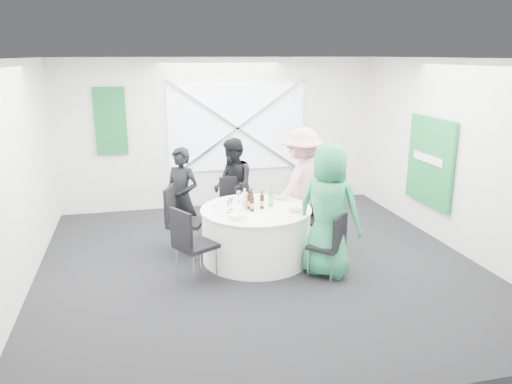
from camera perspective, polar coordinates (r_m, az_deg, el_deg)
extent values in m
plane|color=black|center=(7.08, 0.39, -8.24)|extent=(6.00, 6.00, 0.00)
plane|color=silver|center=(6.48, 0.43, 15.04)|extent=(6.00, 6.00, 0.00)
plane|color=white|center=(9.53, -3.99, 6.70)|extent=(6.00, 0.00, 6.00)
plane|color=white|center=(3.92, 11.14, -6.50)|extent=(6.00, 0.00, 6.00)
plane|color=white|center=(6.61, -25.72, 1.26)|extent=(0.00, 6.00, 6.00)
plane|color=white|center=(7.91, 22.04, 3.78)|extent=(0.00, 6.00, 6.00)
cube|color=white|center=(9.53, -2.17, 7.33)|extent=(2.60, 0.03, 1.60)
cube|color=silver|center=(9.50, -2.12, 7.30)|extent=(2.63, 0.05, 1.84)
cube|color=silver|center=(9.50, -2.12, 7.30)|extent=(2.63, 0.05, 1.84)
cube|color=#125E2C|center=(9.32, -16.29, 7.78)|extent=(0.55, 0.04, 1.20)
cube|color=#177F35|center=(8.40, 19.24, 3.28)|extent=(0.05, 1.20, 1.40)
cylinder|color=white|center=(7.12, 0.00, -4.89)|extent=(1.52, 1.52, 0.74)
cylinder|color=white|center=(7.00, 0.00, -1.97)|extent=(1.56, 1.56, 0.02)
cube|color=black|center=(7.97, -2.33, -1.96)|extent=(0.47, 0.47, 0.05)
cube|color=black|center=(8.09, -2.78, 0.19)|extent=(0.41, 0.08, 0.46)
cylinder|color=silver|center=(8.25, -1.51, -3.10)|extent=(0.02, 0.02, 0.44)
cylinder|color=silver|center=(8.16, -3.85, -3.35)|extent=(0.02, 0.02, 0.44)
cylinder|color=silver|center=(7.94, -0.73, -3.86)|extent=(0.02, 0.02, 0.44)
cylinder|color=silver|center=(7.84, -3.16, -4.13)|extent=(0.02, 0.02, 0.44)
cube|color=black|center=(7.26, -8.03, -3.52)|extent=(0.60, 0.60, 0.06)
cube|color=black|center=(7.24, -9.83, -1.34)|extent=(0.20, 0.44, 0.50)
cylinder|color=silver|center=(7.57, -8.99, -4.87)|extent=(0.02, 0.02, 0.48)
cylinder|color=silver|center=(7.23, -9.80, -5.90)|extent=(0.02, 0.02, 0.48)
cylinder|color=silver|center=(7.48, -6.17, -5.02)|extent=(0.02, 0.02, 0.48)
cylinder|color=silver|center=(7.14, -6.85, -6.08)|extent=(0.02, 0.02, 0.48)
cube|color=black|center=(7.67, 6.01, -3.24)|extent=(0.48, 0.48, 0.04)
cube|color=black|center=(7.71, 7.06, -1.44)|extent=(0.16, 0.34, 0.40)
cylinder|color=silver|center=(7.73, 7.54, -4.79)|extent=(0.02, 0.02, 0.38)
cylinder|color=silver|center=(7.94, 6.10, -4.18)|extent=(0.02, 0.02, 0.38)
cylinder|color=silver|center=(7.54, 5.82, -5.25)|extent=(0.02, 0.02, 0.38)
cylinder|color=silver|center=(7.76, 4.39, -4.61)|extent=(0.02, 0.02, 0.38)
cube|color=black|center=(6.61, 7.96, -6.19)|extent=(0.56, 0.56, 0.05)
cube|color=black|center=(6.45, 9.56, -4.55)|extent=(0.30, 0.29, 0.43)
cylinder|color=silver|center=(6.50, 8.56, -8.73)|extent=(0.02, 0.02, 0.41)
cylinder|color=silver|center=(6.77, 9.73, -7.77)|extent=(0.02, 0.02, 0.41)
cylinder|color=silver|center=(6.62, 6.02, -8.15)|extent=(0.02, 0.02, 0.41)
cylinder|color=silver|center=(6.89, 7.26, -7.23)|extent=(0.02, 0.02, 0.41)
cube|color=black|center=(6.46, -6.88, -6.09)|extent=(0.62, 0.62, 0.05)
cube|color=black|center=(6.25, -8.57, -4.25)|extent=(0.25, 0.40, 0.49)
cylinder|color=silver|center=(6.60, -9.07, -8.08)|extent=(0.02, 0.02, 0.47)
cylinder|color=silver|center=(6.32, -7.16, -9.10)|extent=(0.02, 0.02, 0.47)
cylinder|color=silver|center=(6.79, -6.48, -7.28)|extent=(0.02, 0.02, 0.47)
cylinder|color=silver|center=(6.52, -4.52, -8.22)|extent=(0.02, 0.02, 0.47)
imported|color=black|center=(7.58, -8.47, -0.66)|extent=(0.66, 0.63, 1.53)
imported|color=black|center=(8.14, -2.63, 0.72)|extent=(0.46, 0.78, 1.56)
imported|color=pink|center=(7.71, 5.17, 0.74)|extent=(1.26, 1.09, 1.79)
imported|color=#258A55|center=(6.54, 8.30, -2.17)|extent=(1.02, 1.00, 1.77)
cylinder|color=white|center=(7.47, -1.26, -0.72)|extent=(0.29, 0.29, 0.01)
cylinder|color=white|center=(7.17, -4.09, -1.45)|extent=(0.27, 0.27, 0.01)
cylinder|color=white|center=(7.43, 2.75, -0.81)|extent=(0.30, 0.30, 0.01)
cylinder|color=#839651|center=(7.43, 2.75, -0.66)|extent=(0.19, 0.19, 0.02)
cylinder|color=white|center=(6.86, 4.51, -2.23)|extent=(0.26, 0.26, 0.01)
cylinder|color=#839651|center=(6.86, 4.51, -2.07)|extent=(0.17, 0.17, 0.02)
cylinder|color=white|center=(6.55, -2.08, -3.06)|extent=(0.28, 0.28, 0.01)
cube|color=white|center=(6.52, -2.18, -2.85)|extent=(0.22, 0.19, 0.05)
cylinder|color=#371B0A|center=(6.94, -0.76, -1.13)|extent=(0.06, 0.06, 0.21)
cylinder|color=#371B0A|center=(6.90, -0.76, -0.05)|extent=(0.02, 0.02, 0.06)
cylinder|color=tan|center=(6.95, -0.76, -1.30)|extent=(0.06, 0.06, 0.07)
cylinder|color=#371B0A|center=(7.12, -0.55, -0.78)|extent=(0.06, 0.06, 0.19)
cylinder|color=#371B0A|center=(7.09, -0.55, 0.21)|extent=(0.02, 0.02, 0.06)
cylinder|color=tan|center=(7.12, -0.55, -0.93)|extent=(0.06, 0.06, 0.07)
cylinder|color=#371B0A|center=(6.97, 0.69, -1.13)|extent=(0.06, 0.06, 0.20)
cylinder|color=#371B0A|center=(6.93, 0.69, -0.12)|extent=(0.02, 0.02, 0.06)
cylinder|color=tan|center=(6.98, 0.68, -1.28)|extent=(0.06, 0.06, 0.07)
cylinder|color=#371B0A|center=(6.85, -0.46, -1.40)|extent=(0.06, 0.06, 0.20)
cylinder|color=#371B0A|center=(6.81, -0.46, -0.35)|extent=(0.02, 0.02, 0.06)
cylinder|color=tan|center=(6.85, -0.45, -1.57)|extent=(0.06, 0.06, 0.07)
cylinder|color=green|center=(7.08, 1.72, -0.64)|extent=(0.08, 0.08, 0.25)
cylinder|color=green|center=(7.04, 1.73, 0.56)|extent=(0.03, 0.03, 0.06)
cylinder|color=tan|center=(7.09, 1.72, -0.83)|extent=(0.08, 0.08, 0.09)
cylinder|color=white|center=(6.94, -1.30, -1.03)|extent=(0.08, 0.08, 0.24)
cylinder|color=white|center=(6.90, -1.30, 0.16)|extent=(0.03, 0.03, 0.06)
cylinder|color=tan|center=(6.94, -1.30, -1.21)|extent=(0.08, 0.08, 0.08)
cylinder|color=white|center=(7.30, 1.45, -1.14)|extent=(0.06, 0.06, 0.00)
cylinder|color=white|center=(7.29, 1.46, -0.75)|extent=(0.01, 0.01, 0.10)
cone|color=white|center=(7.27, 1.46, -0.17)|extent=(0.07, 0.07, 0.08)
cylinder|color=white|center=(6.84, -3.13, -2.32)|extent=(0.06, 0.06, 0.00)
cylinder|color=white|center=(6.82, -3.14, -1.90)|extent=(0.01, 0.01, 0.10)
cone|color=white|center=(6.80, -3.15, -1.29)|extent=(0.07, 0.07, 0.08)
cylinder|color=white|center=(6.96, -2.83, -2.00)|extent=(0.06, 0.06, 0.00)
cylinder|color=white|center=(6.94, -2.83, -1.59)|extent=(0.01, 0.01, 0.10)
cone|color=white|center=(6.92, -2.84, -0.99)|extent=(0.07, 0.07, 0.08)
cylinder|color=white|center=(7.30, -2.00, -1.15)|extent=(0.06, 0.06, 0.00)
cylinder|color=white|center=(7.28, -2.00, -0.76)|extent=(0.01, 0.01, 0.10)
cone|color=white|center=(7.26, -2.01, -0.18)|extent=(0.07, 0.07, 0.08)
cube|color=silver|center=(7.29, -3.89, -1.18)|extent=(0.08, 0.14, 0.01)
cube|color=silver|center=(7.02, -4.71, -1.87)|extent=(0.09, 0.14, 0.01)
cube|color=silver|center=(6.66, 3.79, -2.82)|extent=(0.10, 0.13, 0.01)
cube|color=silver|center=(6.95, 4.72, -2.04)|extent=(0.10, 0.13, 0.01)
cube|color=silver|center=(6.71, -4.08, -2.69)|extent=(0.10, 0.13, 0.01)
cube|color=silver|center=(6.50, -2.07, -3.25)|extent=(0.10, 0.13, 0.01)
cube|color=silver|center=(7.55, -0.02, -0.57)|extent=(0.15, 0.02, 0.01)
cube|color=silver|center=(7.49, -2.06, -0.71)|extent=(0.15, 0.02, 0.01)
cube|color=silver|center=(7.31, 3.82, -1.15)|extent=(0.10, 0.13, 0.01)
cube|color=silver|center=(7.49, 2.10, -0.71)|extent=(0.09, 0.14, 0.01)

